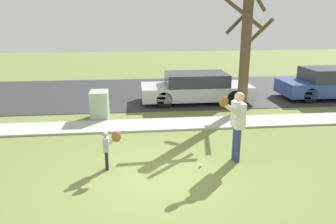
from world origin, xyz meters
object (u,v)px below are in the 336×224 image
(person_child, at_px, (109,144))
(baseball, at_px, (201,165))
(street_tree_near, at_px, (246,47))
(person_adult, at_px, (237,120))
(parked_wagon_blue, at_px, (332,83))
(parked_sedan_silver, at_px, (196,88))
(utility_cabinet, at_px, (99,105))

(person_child, distance_m, baseball, 2.25)
(person_child, relative_size, street_tree_near, 0.22)
(street_tree_near, bearing_deg, person_adult, -110.74)
(person_adult, xyz_separation_m, street_tree_near, (1.62, 4.28, 1.34))
(baseball, xyz_separation_m, parked_wagon_blue, (7.16, 6.20, 0.62))
(baseball, height_order, parked_wagon_blue, parked_wagon_blue)
(parked_sedan_silver, bearing_deg, utility_cabinet, 26.05)
(person_child, bearing_deg, person_adult, 0.48)
(utility_cabinet, xyz_separation_m, parked_sedan_silver, (3.85, 1.88, 0.13))
(utility_cabinet, bearing_deg, person_adult, -47.19)
(baseball, relative_size, street_tree_near, 0.02)
(person_child, bearing_deg, utility_cabinet, 95.88)
(parked_sedan_silver, bearing_deg, baseball, 80.24)
(baseball, distance_m, parked_wagon_blue, 9.50)
(baseball, xyz_separation_m, street_tree_near, (2.53, 4.53, 2.39))
(person_child, xyz_separation_m, parked_sedan_silver, (3.22, 6.05, -0.03))
(person_adult, height_order, street_tree_near, street_tree_near)
(person_adult, xyz_separation_m, parked_wagon_blue, (6.25, 5.95, -0.43))
(person_adult, height_order, utility_cabinet, person_adult)
(person_adult, distance_m, utility_cabinet, 5.48)
(person_adult, distance_m, parked_wagon_blue, 8.64)
(baseball, height_order, street_tree_near, street_tree_near)
(parked_sedan_silver, distance_m, parked_wagon_blue, 6.11)
(parked_wagon_blue, bearing_deg, person_child, 33.27)
(parked_wagon_blue, bearing_deg, street_tree_near, 19.83)
(parked_wagon_blue, bearing_deg, utility_cabinet, 11.10)
(street_tree_near, bearing_deg, parked_sedan_silver, 132.80)
(person_adult, height_order, baseball, person_adult)
(utility_cabinet, distance_m, street_tree_near, 5.67)
(baseball, bearing_deg, person_child, 177.83)
(person_adult, relative_size, parked_sedan_silver, 0.39)
(parked_wagon_blue, bearing_deg, baseball, 40.89)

